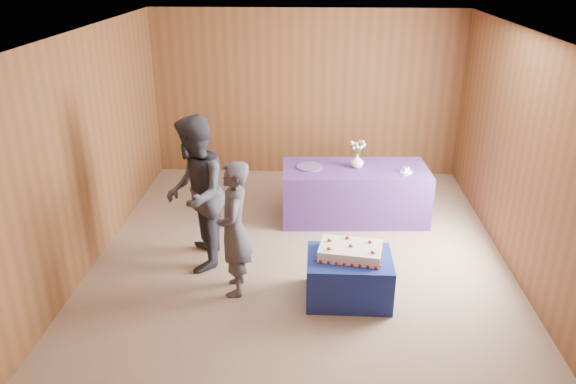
# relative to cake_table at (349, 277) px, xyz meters

# --- Properties ---
(ground) EXTENTS (6.00, 6.00, 0.00)m
(ground) POSITION_rel_cake_table_xyz_m (-0.54, 0.81, -0.25)
(ground) COLOR gray
(ground) RESTS_ON ground
(room_shell) EXTENTS (5.04, 6.04, 2.72)m
(room_shell) POSITION_rel_cake_table_xyz_m (-0.54, 0.81, 1.55)
(room_shell) COLOR brown
(room_shell) RESTS_ON ground
(cake_table) EXTENTS (0.90, 0.70, 0.50)m
(cake_table) POSITION_rel_cake_table_xyz_m (0.00, 0.00, 0.00)
(cake_table) COLOR navy
(cake_table) RESTS_ON ground
(serving_table) EXTENTS (2.05, 1.01, 0.75)m
(serving_table) POSITION_rel_cake_table_xyz_m (0.17, 2.04, 0.12)
(serving_table) COLOR #4C2D7E
(serving_table) RESTS_ON ground
(sheet_cake) EXTENTS (0.74, 0.56, 0.16)m
(sheet_cake) POSITION_rel_cake_table_xyz_m (0.01, 0.03, 0.31)
(sheet_cake) COLOR white
(sheet_cake) RESTS_ON cake_table
(vase) EXTENTS (0.21, 0.21, 0.18)m
(vase) POSITION_rel_cake_table_xyz_m (0.19, 2.06, 0.59)
(vase) COLOR white
(vase) RESTS_ON serving_table
(flower_spray) EXTENTS (0.22, 0.22, 0.17)m
(flower_spray) POSITION_rel_cake_table_xyz_m (0.19, 2.06, 0.83)
(flower_spray) COLOR #265F2B
(flower_spray) RESTS_ON vase
(platter) EXTENTS (0.40, 0.40, 0.02)m
(platter) POSITION_rel_cake_table_xyz_m (-0.46, 2.02, 0.51)
(platter) COLOR #614489
(platter) RESTS_ON serving_table
(plate) EXTENTS (0.23, 0.23, 0.01)m
(plate) POSITION_rel_cake_table_xyz_m (0.85, 1.90, 0.51)
(plate) COLOR silver
(plate) RESTS_ON serving_table
(cake_slice) EXTENTS (0.08, 0.08, 0.08)m
(cake_slice) POSITION_rel_cake_table_xyz_m (0.85, 1.90, 0.54)
(cake_slice) COLOR white
(cake_slice) RESTS_ON plate
(knife) EXTENTS (0.25, 0.13, 0.00)m
(knife) POSITION_rel_cake_table_xyz_m (0.86, 1.78, 0.50)
(knife) COLOR #B8B8BD
(knife) RESTS_ON serving_table
(guest_left) EXTENTS (0.41, 0.58, 1.52)m
(guest_left) POSITION_rel_cake_table_xyz_m (-1.24, 0.08, 0.51)
(guest_left) COLOR #3A3A44
(guest_left) RESTS_ON ground
(guest_right) EXTENTS (0.80, 0.97, 1.84)m
(guest_right) POSITION_rel_cake_table_xyz_m (-1.76, 0.64, 0.67)
(guest_right) COLOR #303139
(guest_right) RESTS_ON ground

